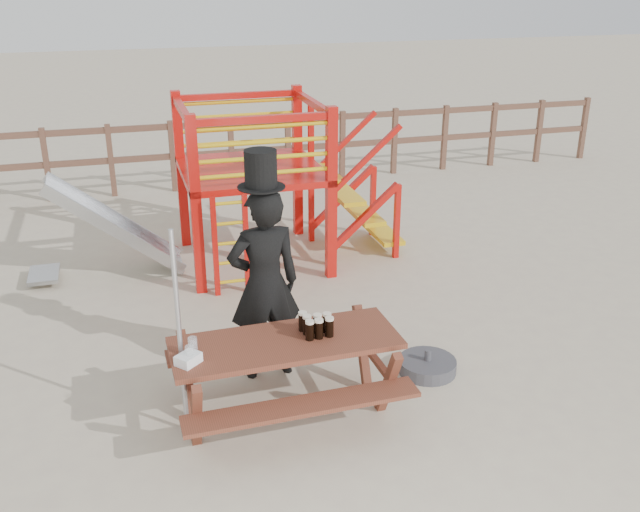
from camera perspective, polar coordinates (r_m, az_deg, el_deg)
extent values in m
plane|color=#BAAE91|center=(6.25, -0.42, -12.67)|extent=(60.00, 60.00, 0.00)
cube|color=brown|center=(12.27, -9.54, 10.31)|extent=(15.00, 0.06, 0.10)
cube|color=brown|center=(12.38, -9.39, 8.03)|extent=(15.00, 0.06, 0.10)
cube|color=brown|center=(12.35, -21.03, 6.81)|extent=(0.09, 0.09, 1.20)
cube|color=brown|center=(12.30, -16.38, 7.33)|extent=(0.09, 0.09, 1.20)
cube|color=brown|center=(12.33, -11.71, 7.81)|extent=(0.09, 0.09, 1.20)
cube|color=brown|center=(12.45, -7.09, 8.23)|extent=(0.09, 0.09, 1.20)
cube|color=brown|center=(12.64, -2.57, 8.59)|extent=(0.09, 0.09, 1.20)
cube|color=brown|center=(12.90, 1.80, 8.89)|extent=(0.09, 0.09, 1.20)
cube|color=brown|center=(13.24, 5.98, 9.13)|extent=(0.09, 0.09, 1.20)
cube|color=brown|center=(13.64, 9.93, 9.31)|extent=(0.09, 0.09, 1.20)
cube|color=brown|center=(14.10, 13.64, 9.43)|extent=(0.09, 0.09, 1.20)
cube|color=brown|center=(14.61, 17.11, 9.52)|extent=(0.09, 0.09, 1.20)
cube|color=brown|center=(15.18, 20.34, 9.57)|extent=(0.09, 0.09, 1.20)
cube|color=red|center=(8.18, -9.90, 3.89)|extent=(0.12, 0.12, 2.10)
cube|color=red|center=(8.48, 0.91, 4.90)|extent=(0.12, 0.12, 2.10)
cube|color=red|center=(9.70, -11.07, 6.73)|extent=(0.12, 0.12, 2.10)
cube|color=red|center=(9.96, -1.82, 7.53)|extent=(0.12, 0.12, 2.10)
cube|color=red|center=(9.00, -5.51, 6.82)|extent=(1.72, 1.72, 0.08)
cube|color=red|center=(8.05, -4.60, 10.87)|extent=(1.60, 0.08, 0.08)
cube|color=red|center=(9.60, -6.63, 12.64)|extent=(1.60, 0.08, 0.08)
cube|color=red|center=(8.72, -10.97, 11.41)|extent=(0.08, 1.60, 0.08)
cube|color=red|center=(9.00, -0.59, 12.15)|extent=(0.08, 1.60, 0.08)
cylinder|color=gold|center=(8.20, -4.47, 6.62)|extent=(1.50, 0.05, 0.05)
cylinder|color=gold|center=(9.72, -6.47, 9.04)|extent=(1.50, 0.05, 0.05)
cylinder|color=gold|center=(8.15, -4.51, 7.84)|extent=(1.50, 0.05, 0.05)
cylinder|color=gold|center=(9.68, -6.52, 10.07)|extent=(1.50, 0.05, 0.05)
cylinder|color=gold|center=(8.11, -4.55, 9.07)|extent=(1.50, 0.05, 0.05)
cylinder|color=gold|center=(9.65, -6.56, 11.12)|extent=(1.50, 0.05, 0.05)
cylinder|color=gold|center=(8.07, -4.59, 10.31)|extent=(1.50, 0.05, 0.05)
cylinder|color=gold|center=(9.61, -6.61, 12.17)|extent=(1.50, 0.05, 0.05)
cube|color=red|center=(8.21, -8.39, 0.71)|extent=(0.06, 0.06, 1.20)
cube|color=red|center=(8.26, -5.92, 0.97)|extent=(0.06, 0.06, 1.20)
cylinder|color=gold|center=(8.40, -7.01, -2.02)|extent=(0.36, 0.04, 0.04)
cylinder|color=gold|center=(8.31, -7.09, -0.51)|extent=(0.36, 0.04, 0.04)
cylinder|color=gold|center=(8.22, -7.17, 1.04)|extent=(0.36, 0.04, 0.04)
cylinder|color=gold|center=(8.13, -7.25, 2.61)|extent=(0.36, 0.04, 0.04)
cylinder|color=gold|center=(8.06, -7.33, 4.22)|extent=(0.36, 0.04, 0.04)
cube|color=gold|center=(9.25, 0.34, 6.57)|extent=(0.30, 0.90, 0.06)
cube|color=gold|center=(9.41, 1.97, 4.94)|extent=(0.30, 0.90, 0.06)
cube|color=gold|center=(9.59, 3.54, 3.36)|extent=(0.30, 0.90, 0.06)
cube|color=gold|center=(9.79, 5.05, 1.84)|extent=(0.30, 0.90, 0.06)
cube|color=red|center=(9.10, 3.56, 3.10)|extent=(0.95, 0.08, 0.86)
cube|color=red|center=(9.91, 1.81, 4.75)|extent=(0.95, 0.08, 0.86)
cube|color=#B2B5B9|center=(9.03, -16.01, 2.24)|extent=(1.53, 0.55, 1.21)
cube|color=#B2B5B9|center=(8.77, -16.00, 1.90)|extent=(1.58, 0.04, 1.28)
cube|color=#B2B5B9|center=(9.28, -16.08, 3.01)|extent=(1.58, 0.04, 1.28)
cube|color=#B2B5B9|center=(9.27, -21.22, -1.38)|extent=(0.35, 0.55, 0.05)
cube|color=brown|center=(5.90, -2.78, -6.95)|extent=(1.89, 0.74, 0.05)
cube|color=brown|center=(5.62, -1.35, -11.92)|extent=(1.88, 0.30, 0.04)
cube|color=brown|center=(6.48, -3.90, -6.99)|extent=(1.88, 0.30, 0.04)
cube|color=brown|center=(5.97, -10.26, -11.03)|extent=(0.10, 1.13, 0.68)
cube|color=brown|center=(6.30, 4.40, -8.79)|extent=(0.10, 1.13, 0.68)
imported|color=black|center=(6.44, -4.47, -2.29)|extent=(0.69, 0.47, 1.82)
cube|color=#0C8839|center=(6.49, -4.87, -0.03)|extent=(0.07, 0.02, 0.43)
cylinder|color=black|center=(6.12, -4.72, 5.54)|extent=(0.41, 0.41, 0.01)
cylinder|color=black|center=(6.08, -4.77, 7.02)|extent=(0.28, 0.28, 0.32)
cube|color=white|center=(6.18, -5.14, 8.33)|extent=(0.15, 0.01, 0.04)
cylinder|color=#B2B2B7|center=(5.72, -11.16, -6.27)|extent=(0.04, 0.04, 1.78)
cylinder|color=#3C3C41|center=(6.90, 8.58, -8.68)|extent=(0.55, 0.55, 0.13)
cylinder|color=#3C3C41|center=(6.84, 8.63, -7.85)|extent=(0.06, 0.06, 0.11)
cube|color=white|center=(5.64, -10.49, -8.11)|extent=(0.23, 0.22, 0.08)
cylinder|color=black|center=(5.86, -0.83, -6.05)|extent=(0.07, 0.07, 0.15)
cylinder|color=beige|center=(5.82, -0.83, -5.30)|extent=(0.07, 0.07, 0.02)
cylinder|color=black|center=(5.88, -0.09, -5.93)|extent=(0.07, 0.07, 0.15)
cylinder|color=beige|center=(5.84, -0.09, -5.18)|extent=(0.07, 0.07, 0.02)
cylinder|color=black|center=(5.91, 0.75, -5.78)|extent=(0.07, 0.07, 0.15)
cylinder|color=beige|center=(5.87, 0.76, -5.04)|extent=(0.07, 0.07, 0.02)
cylinder|color=black|center=(5.94, -1.05, -5.61)|extent=(0.07, 0.07, 0.15)
cylinder|color=beige|center=(5.90, -1.06, -4.88)|extent=(0.07, 0.07, 0.02)
cylinder|color=black|center=(5.96, -0.20, -5.52)|extent=(0.07, 0.07, 0.15)
cylinder|color=beige|center=(5.92, -0.20, -4.78)|extent=(0.07, 0.07, 0.02)
cylinder|color=black|center=(5.98, 0.56, -5.42)|extent=(0.07, 0.07, 0.15)
cylinder|color=beige|center=(5.94, 0.56, -4.69)|extent=(0.07, 0.07, 0.02)
cylinder|color=black|center=(6.00, -1.39, -5.32)|extent=(0.07, 0.07, 0.15)
cylinder|color=beige|center=(5.96, -1.40, -4.59)|extent=(0.07, 0.07, 0.02)
cylinder|color=silver|center=(5.73, -10.15, -7.15)|extent=(0.07, 0.07, 0.15)
cylinder|color=beige|center=(5.76, -10.10, -7.71)|extent=(0.06, 0.06, 0.02)
cylinder|color=silver|center=(5.62, -10.35, -7.79)|extent=(0.07, 0.07, 0.15)
cylinder|color=beige|center=(5.65, -10.30, -8.36)|extent=(0.06, 0.06, 0.02)
cylinder|color=silver|center=(5.73, -10.13, -7.11)|extent=(0.07, 0.07, 0.15)
cylinder|color=beige|center=(5.77, -10.08, -7.68)|extent=(0.06, 0.06, 0.02)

